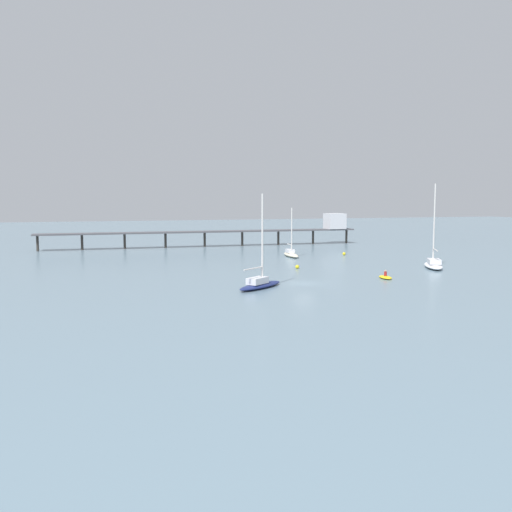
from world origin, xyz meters
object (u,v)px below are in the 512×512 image
Objects in this scene: sailboat_navy at (260,282)px; mooring_buoy_far at (297,267)px; pier at (261,228)px; sailboat_cream at (291,253)px; mooring_buoy_near at (344,254)px; dinghy_yellow at (385,277)px; sailboat_white at (433,263)px.

sailboat_navy is 18.91× the size of mooring_buoy_far.
pier is 41.53m from mooring_buoy_far.
sailboat_cream reaches higher than mooring_buoy_near.
dinghy_yellow is at bearing -91.08° from pier.
mooring_buoy_far is (-5.40, -16.21, -0.30)m from sailboat_cream.
mooring_buoy_near is (7.53, -25.10, -3.66)m from pier.
dinghy_yellow is 14.75m from mooring_buoy_far.
pier is at bearing 71.31° from sailboat_navy.
pier is 7.92× the size of sailboat_cream.
sailboat_navy is at bearing -130.61° from mooring_buoy_near.
mooring_buoy_far is at bearing -135.05° from mooring_buoy_near.
sailboat_navy is (-16.35, -31.58, 0.07)m from sailboat_cream.
sailboat_cream is at bearing 93.08° from dinghy_yellow.
mooring_buoy_near is at bearing 73.31° from dinghy_yellow.
dinghy_yellow is at bearing -86.92° from sailboat_cream.
pier is at bearing 103.88° from sailboat_white.
pier is at bearing 106.71° from mooring_buoy_near.
sailboat_cream is at bearing 175.89° from mooring_buoy_near.
sailboat_navy reaches higher than dinghy_yellow.
sailboat_cream is 26.05m from sailboat_white.
sailboat_navy is 18.87m from mooring_buoy_far.
mooring_buoy_far is at bearing -108.42° from sailboat_cream.
sailboat_white is 3.94× the size of dinghy_yellow.
dinghy_yellow is at bearing 7.54° from sailboat_navy.
mooring_buoy_far is at bearing -101.13° from pier.
sailboat_cream is 35.56m from sailboat_navy.
sailboat_cream reaches higher than pier.
sailboat_cream is 0.80× the size of sailboat_navy.
sailboat_white reaches higher than pier.
mooring_buoy_near is (-3.92, 21.22, -0.43)m from sailboat_white.
sailboat_white is 22.10× the size of mooring_buoy_near.
pier is 24.74m from sailboat_cream.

